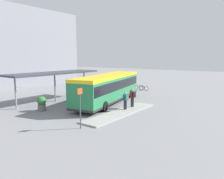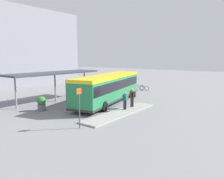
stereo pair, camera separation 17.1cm
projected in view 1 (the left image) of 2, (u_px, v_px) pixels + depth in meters
name	position (u px, v px, depth m)	size (l,w,h in m)	color
ground_plane	(109.00, 103.00, 23.60)	(120.00, 120.00, 0.00)	gray
curb_island	(121.00, 113.00, 19.10)	(8.80, 1.80, 0.12)	#9E9E99
city_bus	(109.00, 86.00, 23.35)	(12.20, 5.30, 3.01)	#237A47
pedestrian_waiting	(133.00, 97.00, 20.86)	(0.50, 0.54, 1.78)	#232328
pedestrian_companion	(126.00, 99.00, 19.84)	(0.45, 0.49, 1.65)	#232328
bicycle_red	(144.00, 88.00, 32.13)	(0.48, 1.51, 0.66)	black
bicycle_blue	(139.00, 87.00, 32.44)	(0.48, 1.75, 0.75)	black
station_shelter	(54.00, 74.00, 23.85)	(10.85, 3.03, 3.24)	#383D47
potted_planter_near_shelter	(42.00, 103.00, 19.87)	(0.81, 0.81, 1.34)	slate
platform_sign	(80.00, 106.00, 14.85)	(0.44, 0.08, 2.80)	#4C4C51
station_building	(13.00, 48.00, 39.73)	(19.15, 13.39, 12.89)	gray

